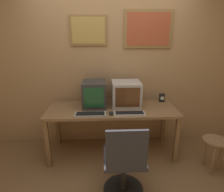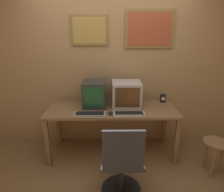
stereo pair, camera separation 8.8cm
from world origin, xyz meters
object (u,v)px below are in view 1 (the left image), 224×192
at_px(monitor_right, 126,94).
at_px(desk_clock, 162,98).
at_px(monitor_left, 94,94).
at_px(office_chair, 124,166).
at_px(keyboard_main, 90,114).
at_px(keyboard_side, 129,113).
at_px(mouse_near_keyboard, 111,113).
at_px(side_stool, 214,148).

bearing_deg(monitor_right, desk_clock, 12.05).
distance_m(monitor_left, monitor_right, 0.48).
xyz_separation_m(monitor_left, desk_clock, (1.08, 0.14, -0.12)).
bearing_deg(office_chair, keyboard_main, 123.57).
bearing_deg(keyboard_side, mouse_near_keyboard, 177.71).
relative_size(monitor_left, mouse_near_keyboard, 3.56).
bearing_deg(monitor_left, desk_clock, 7.21).
distance_m(keyboard_side, side_stool, 1.22).
xyz_separation_m(monitor_left, keyboard_side, (0.49, -0.35, -0.18)).
bearing_deg(keyboard_main, keyboard_side, 0.15).
xyz_separation_m(keyboard_main, desk_clock, (1.12, 0.49, 0.06)).
bearing_deg(monitor_right, keyboard_side, -88.40).
height_order(monitor_right, keyboard_side, monitor_right).
bearing_deg(office_chair, keyboard_side, 77.93).
distance_m(mouse_near_keyboard, office_chair, 0.73).
xyz_separation_m(monitor_left, side_stool, (1.61, -0.59, -0.59)).
distance_m(office_chair, side_stool, 1.31).
bearing_deg(monitor_right, office_chair, -97.10).
height_order(monitor_left, monitor_right, monitor_left).
bearing_deg(side_stool, keyboard_side, 167.83).
distance_m(keyboard_main, office_chair, 0.82).
bearing_deg(keyboard_side, office_chair, -102.07).
bearing_deg(monitor_right, keyboard_main, -145.68).
bearing_deg(mouse_near_keyboard, keyboard_main, -177.68).
bearing_deg(monitor_left, keyboard_side, -35.46).
distance_m(desk_clock, office_chair, 1.38).
bearing_deg(mouse_near_keyboard, monitor_left, 125.02).
height_order(keyboard_main, desk_clock, desk_clock).
bearing_deg(desk_clock, keyboard_side, -140.71).
bearing_deg(monitor_left, office_chair, -69.49).
height_order(keyboard_side, desk_clock, desk_clock).
height_order(keyboard_side, office_chair, office_chair).
bearing_deg(mouse_near_keyboard, desk_clock, 29.35).
bearing_deg(office_chair, monitor_right, 82.90).
bearing_deg(desk_clock, mouse_near_keyboard, -150.65).
height_order(mouse_near_keyboard, office_chair, office_chair).
height_order(keyboard_main, side_stool, keyboard_main).
distance_m(monitor_left, side_stool, 1.81).
distance_m(monitor_right, keyboard_side, 0.40).
xyz_separation_m(keyboard_side, desk_clock, (0.59, 0.48, 0.06)).
height_order(keyboard_side, mouse_near_keyboard, mouse_near_keyboard).
bearing_deg(side_stool, desk_clock, 126.15).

